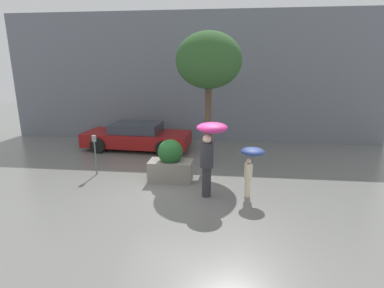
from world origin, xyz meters
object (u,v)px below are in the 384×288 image
Objects in this scene: person_child at (251,159)px; parking_meter at (95,147)px; planter_box at (171,163)px; street_tree at (209,61)px; parked_car_near at (137,137)px; person_adult at (210,144)px.

parking_meter is (-5.02, 1.20, -0.13)m from person_child.
planter_box is 1.01× the size of parking_meter.
street_tree reaches higher than parking_meter.
person_child reaches higher than parked_car_near.
street_tree is 3.49× the size of parking_meter.
planter_box is 3.73m from street_tree.
parking_meter is at bearing 175.62° from parked_car_near.
person_child is (2.42, -0.93, 0.50)m from planter_box.
planter_box is 0.65× the size of person_adult.
person_adult is 0.44× the size of street_tree.
street_tree is at bearing -115.68° from parked_car_near.
parking_meter is at bearing 144.81° from person_child.
planter_box is at bearing 137.24° from person_child.
person_child is (1.14, 0.08, -0.43)m from person_adult.
person_adult is 1.48× the size of person_child.
person_child is at bearing -130.88° from parked_car_near.
parking_meter is (-3.88, 1.28, -0.55)m from person_adult.
street_tree reaches higher than person_child.
person_child is 1.04× the size of parking_meter.
person_child is at bearing -21.01° from planter_box.
planter_box is 1.87m from person_adult.
planter_box is at bearing -121.25° from street_tree.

